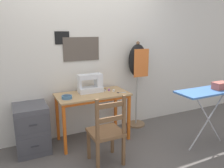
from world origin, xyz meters
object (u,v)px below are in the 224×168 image
Objects in this scene: thread_spool_near_machine at (105,90)px; sewing_machine at (91,84)px; ironing_board at (211,93)px; fabric_bowl at (67,97)px; thread_spool_far_edge at (114,90)px; storage_box at (220,86)px; filing_cabinet at (32,128)px; wooden_chair at (107,132)px; scissors at (120,93)px; dress_form at (137,66)px; thread_spool_mid_table at (109,90)px.

sewing_machine is at bearing 169.80° from thread_spool_near_machine.
fabric_bowl is at bearing 156.07° from ironing_board.
thread_spool_near_machine and thread_spool_far_edge have the same top height.
filing_cabinet is at bearing 157.96° from storage_box.
fabric_bowl is at bearing 119.94° from wooden_chair.
scissors is 0.76m from wooden_chair.
scissors is at bearing -147.79° from dress_form.
sewing_machine is at bearing 1.06° from filing_cabinet.
wooden_chair is 1.37× the size of filing_cabinet.
thread_spool_far_edge is (0.05, -0.06, -0.00)m from thread_spool_mid_table.
thread_spool_far_edge is at bearing 143.89° from storage_box.
wooden_chair is at bearing -96.56° from sewing_machine.
filing_cabinet is 1.89m from dress_form.
wooden_chair is 0.87× the size of ironing_board.
ironing_board is (1.48, -0.23, 0.38)m from wooden_chair.
thread_spool_mid_table is (0.68, 0.11, -0.01)m from fabric_bowl.
sewing_machine reaches higher than thread_spool_near_machine.
scissors is at bearing 143.78° from ironing_board.
sewing_machine is at bearing 160.74° from thread_spool_far_edge.
thread_spool_mid_table is 1.46m from ironing_board.
thread_spool_near_machine is 1.17m from filing_cabinet.
dress_form is at bearing 10.85° from thread_spool_near_machine.
thread_spool_mid_table is (0.06, -0.02, 0.00)m from thread_spool_near_machine.
dress_form is at bearing 117.22° from ironing_board.
thread_spool_near_machine is (-0.17, 0.18, 0.01)m from scissors.
wooden_chair is (-0.46, -0.52, -0.31)m from scissors.
filing_cabinet is at bearing 162.66° from fabric_bowl.
thread_spool_near_machine is (0.21, -0.04, -0.11)m from sewing_machine.
thread_spool_far_edge is at bearing -47.78° from thread_spool_mid_table.
thread_spool_near_machine and thread_spool_mid_table have the same top height.
ironing_board reaches higher than thread_spool_far_edge.
scissors is (0.79, -0.05, -0.02)m from fabric_bowl.
thread_spool_near_machine is at bearing 11.51° from fabric_bowl.
fabric_bowl is at bearing -17.34° from filing_cabinet.
fabric_bowl is 3.40× the size of thread_spool_far_edge.
storage_box is at bearing -23.14° from fabric_bowl.
storage_box reaches higher than wooden_chair.
scissors is at bearing 146.10° from storage_box.
thread_spool_far_edge is 0.05× the size of wooden_chair.
thread_spool_far_edge is (0.73, 0.05, -0.01)m from fabric_bowl.
thread_spool_near_machine is at bearing -10.20° from sewing_machine.
storage_box reaches higher than scissors.
thread_spool_far_edge is 1.38m from ironing_board.
wooden_chair is (-0.29, -0.70, -0.33)m from thread_spool_near_machine.
storage_box is at bearing -22.04° from filing_cabinet.
storage_box reaches higher than filing_cabinet.
fabric_bowl is 2.12m from storage_box.
fabric_bowl is at bearing -175.85° from thread_spool_far_edge.
storage_box is (1.32, -0.96, 0.15)m from thread_spool_near_machine.
thread_spool_mid_table is at bearing -15.70° from thread_spool_near_machine.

